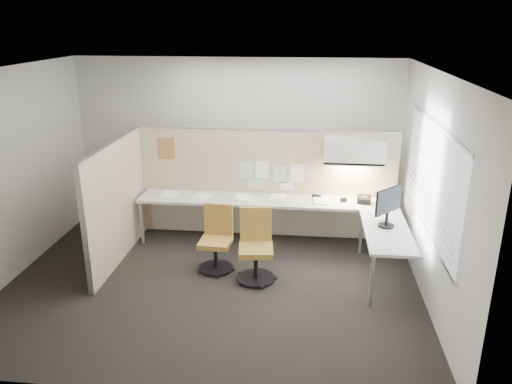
# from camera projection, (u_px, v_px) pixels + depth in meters

# --- Properties ---
(floor) EXTENTS (5.50, 4.50, 0.01)m
(floor) POSITION_uv_depth(u_px,v_px,m) (215.00, 279.00, 6.86)
(floor) COLOR black
(floor) RESTS_ON ground
(ceiling) EXTENTS (5.50, 4.50, 0.01)m
(ceiling) POSITION_uv_depth(u_px,v_px,m) (208.00, 70.00, 5.94)
(ceiling) COLOR white
(ceiling) RESTS_ON wall_back
(wall_back) EXTENTS (5.50, 0.02, 2.80)m
(wall_back) POSITION_uv_depth(u_px,v_px,m) (237.00, 142.00, 8.51)
(wall_back) COLOR beige
(wall_back) RESTS_ON ground
(wall_front) EXTENTS (5.50, 0.02, 2.80)m
(wall_front) POSITION_uv_depth(u_px,v_px,m) (161.00, 263.00, 4.29)
(wall_front) COLOR beige
(wall_front) RESTS_ON ground
(wall_left) EXTENTS (0.02, 4.50, 2.80)m
(wall_left) POSITION_uv_depth(u_px,v_px,m) (10.00, 175.00, 6.68)
(wall_left) COLOR beige
(wall_left) RESTS_ON ground
(wall_right) EXTENTS (0.02, 4.50, 2.80)m
(wall_right) POSITION_uv_depth(u_px,v_px,m) (432.00, 190.00, 6.11)
(wall_right) COLOR beige
(wall_right) RESTS_ON ground
(window_pane) EXTENTS (0.01, 2.80, 1.30)m
(window_pane) POSITION_uv_depth(u_px,v_px,m) (431.00, 178.00, 6.07)
(window_pane) COLOR #8F9CA7
(window_pane) RESTS_ON wall_right
(partition_back) EXTENTS (4.10, 0.06, 1.75)m
(partition_back) POSITION_uv_depth(u_px,v_px,m) (265.00, 184.00, 8.02)
(partition_back) COLOR #C6AE89
(partition_back) RESTS_ON floor
(partition_left) EXTENTS (0.06, 2.20, 1.75)m
(partition_left) POSITION_uv_depth(u_px,v_px,m) (117.00, 202.00, 7.20)
(partition_left) COLOR #C6AE89
(partition_left) RESTS_ON floor
(desk) EXTENTS (4.00, 2.07, 0.73)m
(desk) POSITION_uv_depth(u_px,v_px,m) (287.00, 211.00, 7.62)
(desk) COLOR beige
(desk) RESTS_ON floor
(overhead_bin) EXTENTS (0.90, 0.36, 0.38)m
(overhead_bin) POSITION_uv_depth(u_px,v_px,m) (354.00, 151.00, 7.47)
(overhead_bin) COLOR beige
(overhead_bin) RESTS_ON partition_back
(task_light_strip) EXTENTS (0.60, 0.06, 0.02)m
(task_light_strip) POSITION_uv_depth(u_px,v_px,m) (353.00, 164.00, 7.54)
(task_light_strip) COLOR #FFEABF
(task_light_strip) RESTS_ON overhead_bin
(pinned_papers) EXTENTS (1.01, 0.00, 0.47)m
(pinned_papers) POSITION_uv_depth(u_px,v_px,m) (270.00, 175.00, 7.92)
(pinned_papers) COLOR #8CBF8C
(pinned_papers) RESTS_ON partition_back
(poster) EXTENTS (0.28, 0.00, 0.35)m
(poster) POSITION_uv_depth(u_px,v_px,m) (166.00, 149.00, 7.97)
(poster) COLOR orange
(poster) RESTS_ON partition_back
(chair_left) EXTENTS (0.48, 0.49, 0.91)m
(chair_left) POSITION_uv_depth(u_px,v_px,m) (217.00, 240.00, 7.03)
(chair_left) COLOR black
(chair_left) RESTS_ON floor
(chair_right) EXTENTS (0.51, 0.53, 0.97)m
(chair_right) POSITION_uv_depth(u_px,v_px,m) (256.00, 248.00, 6.75)
(chair_right) COLOR black
(chair_right) RESTS_ON floor
(monitor) EXTENTS (0.38, 0.40, 0.54)m
(monitor) POSITION_uv_depth(u_px,v_px,m) (388.00, 205.00, 6.62)
(monitor) COLOR black
(monitor) RESTS_ON desk
(phone) EXTENTS (0.24, 0.22, 0.12)m
(phone) POSITION_uv_depth(u_px,v_px,m) (364.00, 200.00, 7.58)
(phone) COLOR black
(phone) RESTS_ON desk
(stapler) EXTENTS (0.15, 0.08, 0.05)m
(stapler) POSITION_uv_depth(u_px,v_px,m) (316.00, 196.00, 7.80)
(stapler) COLOR black
(stapler) RESTS_ON desk
(tape_dispenser) EXTENTS (0.10, 0.06, 0.06)m
(tape_dispenser) POSITION_uv_depth(u_px,v_px,m) (344.00, 200.00, 7.64)
(tape_dispenser) COLOR black
(tape_dispenser) RESTS_ON desk
(coat_hook) EXTENTS (0.18, 0.43, 1.30)m
(coat_hook) POSITION_uv_depth(u_px,v_px,m) (85.00, 182.00, 6.32)
(coat_hook) COLOR silver
(coat_hook) RESTS_ON partition_left
(paper_stack_0) EXTENTS (0.24, 0.31, 0.03)m
(paper_stack_0) POSITION_uv_depth(u_px,v_px,m) (169.00, 195.00, 7.92)
(paper_stack_0) COLOR white
(paper_stack_0) RESTS_ON desk
(paper_stack_1) EXTENTS (0.29, 0.34, 0.02)m
(paper_stack_1) POSITION_uv_depth(u_px,v_px,m) (202.00, 197.00, 7.83)
(paper_stack_1) COLOR white
(paper_stack_1) RESTS_ON desk
(paper_stack_2) EXTENTS (0.26, 0.32, 0.05)m
(paper_stack_2) POSITION_uv_depth(u_px,v_px,m) (243.00, 198.00, 7.73)
(paper_stack_2) COLOR white
(paper_stack_2) RESTS_ON desk
(paper_stack_3) EXTENTS (0.25, 0.31, 0.02)m
(paper_stack_3) POSITION_uv_depth(u_px,v_px,m) (277.00, 197.00, 7.80)
(paper_stack_3) COLOR white
(paper_stack_3) RESTS_ON desk
(paper_stack_4) EXTENTS (0.24, 0.31, 0.02)m
(paper_stack_4) POSITION_uv_depth(u_px,v_px,m) (321.00, 201.00, 7.64)
(paper_stack_4) COLOR white
(paper_stack_4) RESTS_ON desk
(paper_stack_5) EXTENTS (0.31, 0.35, 0.02)m
(paper_stack_5) POSITION_uv_depth(u_px,v_px,m) (381.00, 216.00, 7.07)
(paper_stack_5) COLOR white
(paper_stack_5) RESTS_ON desk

